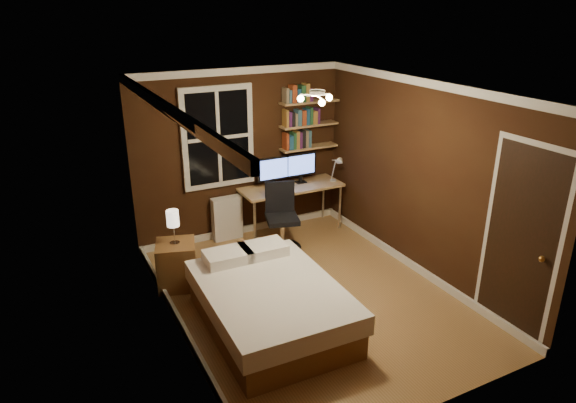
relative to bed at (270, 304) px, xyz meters
name	(u,v)px	position (x,y,z in m)	size (l,w,h in m)	color
floor	(309,296)	(0.68, 0.34, -0.28)	(4.20, 4.20, 0.00)	olive
wall_back	(241,154)	(0.68, 2.44, 0.97)	(3.20, 0.04, 2.50)	black
wall_left	(171,227)	(-0.92, 0.34, 0.97)	(0.04, 4.20, 2.50)	black
wall_right	(421,179)	(2.28, 0.34, 0.97)	(0.04, 4.20, 2.50)	black
ceiling	(313,88)	(0.68, 0.34, 2.22)	(3.20, 4.20, 0.02)	white
window	(218,137)	(0.33, 2.40, 1.27)	(1.06, 0.06, 1.46)	silver
door	(519,244)	(2.27, -1.21, 0.75)	(0.03, 0.82, 2.05)	black
door_knob	(542,259)	(2.23, -1.51, 0.72)	(0.06, 0.06, 0.06)	#C78C3F
ceiling_fixture	(317,100)	(0.68, 0.24, 2.12)	(0.44, 0.44, 0.18)	beige
bookshelf_lower	(309,147)	(1.76, 2.32, 0.97)	(0.92, 0.22, 0.03)	#A97F52
books_row_lower	(309,139)	(1.76, 2.32, 1.10)	(0.48, 0.16, 0.23)	#9C3D1C
bookshelf_middle	(309,125)	(1.76, 2.32, 1.32)	(0.92, 0.22, 0.03)	#A97F52
books_row_middle	(309,116)	(1.76, 2.32, 1.45)	(0.60, 0.16, 0.23)	navy
bookshelf_upper	(309,102)	(1.76, 2.32, 1.67)	(0.92, 0.22, 0.03)	#A97F52
books_row_upper	(310,93)	(1.76, 2.32, 1.80)	(0.42, 0.16, 0.23)	#23532D
bed	(270,304)	(0.00, 0.00, 0.00)	(1.41, 1.93, 0.65)	brown
nightstand	(177,265)	(-0.67, 1.30, 0.02)	(0.47, 0.47, 0.59)	brown
bedside_lamp	(173,227)	(-0.67, 1.30, 0.53)	(0.15, 0.15, 0.43)	white
radiator	(227,218)	(0.38, 2.32, 0.05)	(0.44, 0.15, 0.66)	silver
desk	(291,190)	(1.36, 2.13, 0.41)	(1.56, 0.59, 0.74)	#A97F52
monitor_left	(274,172)	(1.11, 2.20, 0.70)	(0.50, 0.12, 0.46)	black
monitor_right	(301,168)	(1.57, 2.20, 0.70)	(0.50, 0.12, 0.46)	black
desk_lamp	(336,169)	(2.05, 1.96, 0.69)	(0.14, 0.32, 0.44)	silver
office_chair	(282,225)	(0.96, 1.65, 0.09)	(0.54, 0.54, 0.98)	black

